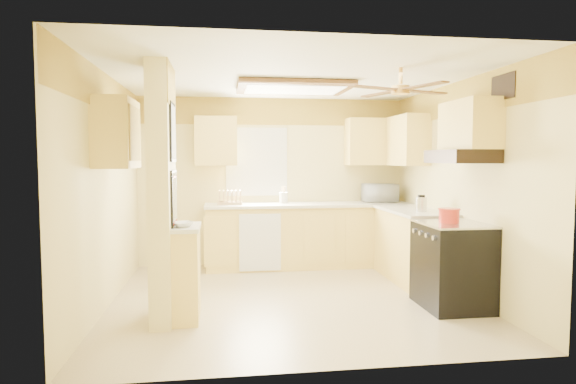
{
  "coord_description": "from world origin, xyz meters",
  "views": [
    {
      "loc": [
        -0.77,
        -5.34,
        1.6
      ],
      "look_at": [
        0.01,
        0.35,
        1.2
      ],
      "focal_mm": 30.0,
      "sensor_mm": 36.0,
      "label": 1
    }
  ],
  "objects": [
    {
      "name": "kettle",
      "position": [
        1.68,
        0.32,
        1.04
      ],
      "size": [
        0.14,
        0.14,
        0.21
      ],
      "color": "silver",
      "rests_on": "countertop_right"
    },
    {
      "name": "upper_cab_back_right",
      "position": [
        1.55,
        1.72,
        1.85
      ],
      "size": [
        0.9,
        0.35,
        0.7
      ],
      "primitive_type": "cube",
      "color": "#FDD866",
      "rests_on": "wall_back"
    },
    {
      "name": "poster_menu",
      "position": [
        -1.24,
        -0.55,
        1.85
      ],
      "size": [
        0.02,
        0.42,
        0.57
      ],
      "color": "black",
      "rests_on": "partition_column"
    },
    {
      "name": "bowl",
      "position": [
        -1.15,
        -0.65,
        0.96
      ],
      "size": [
        0.27,
        0.27,
        0.05
      ],
      "primitive_type": "imported",
      "rotation": [
        0.0,
        0.0,
        0.42
      ],
      "color": "white",
      "rests_on": "ledge_top"
    },
    {
      "name": "dish_rack",
      "position": [
        -0.66,
        1.62,
        1.01
      ],
      "size": [
        0.35,
        0.26,
        0.2
      ],
      "color": "tan",
      "rests_on": "countertop_back"
    },
    {
      "name": "partition_ledge",
      "position": [
        -1.13,
        -0.55,
        0.45
      ],
      "size": [
        0.25,
        0.55,
        0.9
      ],
      "primitive_type": "cube",
      "color": "#FDD866",
      "rests_on": "floor"
    },
    {
      "name": "wall_back",
      "position": [
        0.0,
        1.9,
        1.25
      ],
      "size": [
        4.0,
        0.0,
        4.0
      ],
      "primitive_type": "plane",
      "rotation": [
        1.57,
        0.0,
        0.0
      ],
      "color": "#EFDD92",
      "rests_on": "floor"
    },
    {
      "name": "countertop_back",
      "position": [
        0.5,
        1.59,
        0.92
      ],
      "size": [
        3.04,
        0.64,
        0.04
      ],
      "primitive_type": "cube",
      "color": "silver",
      "rests_on": "lower_cabinets_back"
    },
    {
      "name": "ceiling_light_panel",
      "position": [
        0.1,
        0.5,
        2.46
      ],
      "size": [
        1.35,
        0.95,
        0.06
      ],
      "color": "brown",
      "rests_on": "ceiling"
    },
    {
      "name": "upper_cab_over_stove",
      "position": [
        1.82,
        -0.55,
        1.95
      ],
      "size": [
        0.35,
        0.76,
        0.52
      ],
      "primitive_type": "cube",
      "color": "#FDD866",
      "rests_on": "wall_right"
    },
    {
      "name": "ceiling",
      "position": [
        0.0,
        0.0,
        2.5
      ],
      "size": [
        4.0,
        4.0,
        0.0
      ],
      "primitive_type": "plane",
      "rotation": [
        3.14,
        0.0,
        0.0
      ],
      "color": "white",
      "rests_on": "wall_back"
    },
    {
      "name": "wall_front",
      "position": [
        0.0,
        -1.9,
        1.25
      ],
      "size": [
        4.0,
        0.0,
        4.0
      ],
      "primitive_type": "plane",
      "rotation": [
        -1.57,
        0.0,
        0.0
      ],
      "color": "#EFDD92",
      "rests_on": "floor"
    },
    {
      "name": "vent_grate",
      "position": [
        1.98,
        -0.9,
        2.3
      ],
      "size": [
        0.02,
        0.4,
        0.25
      ],
      "primitive_type": "cube",
      "color": "black",
      "rests_on": "wall_right"
    },
    {
      "name": "stove",
      "position": [
        1.67,
        -0.55,
        0.46
      ],
      "size": [
        0.68,
        0.77,
        0.92
      ],
      "color": "black",
      "rests_on": "floor"
    },
    {
      "name": "wallpaper_border",
      "position": [
        0.0,
        1.88,
        2.3
      ],
      "size": [
        4.0,
        0.02,
        0.4
      ],
      "primitive_type": "cube",
      "color": "#FFDF4B",
      "rests_on": "wall_back"
    },
    {
      "name": "dutch_oven",
      "position": [
        1.64,
        -0.52,
        0.99
      ],
      "size": [
        0.23,
        0.23,
        0.15
      ],
      "color": "red",
      "rests_on": "stove"
    },
    {
      "name": "upper_cab_right",
      "position": [
        1.82,
        1.25,
        1.85
      ],
      "size": [
        0.35,
        1.0,
        0.7
      ],
      "primitive_type": "cube",
      "color": "#FDD866",
      "rests_on": "wall_right"
    },
    {
      "name": "countertop_right",
      "position": [
        1.69,
        0.6,
        0.92
      ],
      "size": [
        0.64,
        1.44,
        0.04
      ],
      "primitive_type": "cube",
      "color": "silver",
      "rests_on": "lower_cabinets_right"
    },
    {
      "name": "window",
      "position": [
        -0.25,
        1.89,
        1.55
      ],
      "size": [
        0.92,
        0.02,
        1.02
      ],
      "color": "white",
      "rests_on": "wall_back"
    },
    {
      "name": "lower_cabinets_right",
      "position": [
        1.7,
        0.6,
        0.45
      ],
      "size": [
        0.6,
        1.4,
        0.9
      ],
      "primitive_type": "cube",
      "color": "#FDD866",
      "rests_on": "floor"
    },
    {
      "name": "lower_cabinets_back",
      "position": [
        0.5,
        1.6,
        0.45
      ],
      "size": [
        3.0,
        0.6,
        0.9
      ],
      "primitive_type": "cube",
      "color": "#FDD866",
      "rests_on": "floor"
    },
    {
      "name": "microwave",
      "position": [
        1.59,
        1.63,
        1.08
      ],
      "size": [
        0.52,
        0.36,
        0.28
      ],
      "primitive_type": "imported",
      "rotation": [
        0.0,
        0.0,
        3.09
      ],
      "color": "white",
      "rests_on": "countertop_back"
    },
    {
      "name": "dishwasher_panel",
      "position": [
        -0.25,
        1.29,
        0.43
      ],
      "size": [
        0.58,
        0.02,
        0.8
      ],
      "primitive_type": "cube",
      "color": "white",
      "rests_on": "lower_cabinets_back"
    },
    {
      "name": "poster_nashville",
      "position": [
        -1.24,
        -0.55,
        1.2
      ],
      "size": [
        0.02,
        0.42,
        0.57
      ],
      "color": "black",
      "rests_on": "partition_column"
    },
    {
      "name": "range_hood",
      "position": [
        1.74,
        -0.55,
        1.62
      ],
      "size": [
        0.5,
        0.76,
        0.14
      ],
      "primitive_type": "cube",
      "color": "black",
      "rests_on": "upper_cab_over_stove"
    },
    {
      "name": "utensil_crock",
      "position": [
        0.13,
        1.7,
        1.02
      ],
      "size": [
        0.12,
        0.12,
        0.25
      ],
      "color": "white",
      "rests_on": "countertop_back"
    },
    {
      "name": "ceiling_fan",
      "position": [
        1.0,
        -0.7,
        2.29
      ],
      "size": [
        1.15,
        1.15,
        0.26
      ],
      "color": "gold",
      "rests_on": "ceiling"
    },
    {
      "name": "upper_cab_back_left",
      "position": [
        -0.85,
        1.72,
        1.85
      ],
      "size": [
        0.6,
        0.35,
        0.7
      ],
      "primitive_type": "cube",
      "color": "#FDD866",
      "rests_on": "wall_back"
    },
    {
      "name": "upper_cab_left_wall",
      "position": [
        -1.82,
        -0.25,
        1.85
      ],
      "size": [
        0.35,
        0.75,
        0.7
      ],
      "primitive_type": "cube",
      "color": "#FDD866",
      "rests_on": "wall_left"
    },
    {
      "name": "partition_column",
      "position": [
        -1.35,
        -0.55,
        1.25
      ],
      "size": [
        0.2,
        0.7,
        2.5
      ],
      "primitive_type": "cube",
      "color": "#EFDD92",
      "rests_on": "floor"
    },
    {
      "name": "ledge_top",
      "position": [
        -1.13,
        -0.55,
        0.92
      ],
      "size": [
        0.28,
        0.58,
        0.04
      ],
      "primitive_type": "cube",
      "color": "silver",
      "rests_on": "partition_ledge"
    },
    {
      "name": "wall_left",
      "position": [
        -2.0,
        0.0,
        1.25
      ],
      "size": [
        0.0,
        3.8,
        3.8
      ],
      "primitive_type": "plane",
      "rotation": [
        1.57,
        0.0,
        1.57
      ],
      "color": "#EFDD92",
      "rests_on": "floor"
    },
    {
      "name": "wall_right",
      "position": [
        2.0,
        0.0,
        1.25
      ],
      "size": [
        0.0,
        3.8,
        3.8
      ],
      "primitive_type": "plane",
      "rotation": [
        1.57,
        0.0,
        -1.57
      ],
      "color": "#EFDD92",
      "rests_on": "floor"
    },
    {
      "name": "floor",
      "position": [
        0.0,
        0.0,
        0.0
      ],
      "size": [
        4.0,
        4.0,
        0.0
      ],
      "primitive_type": "plane",
      "color": "beige",
      "rests_on": "ground"
    }
  ]
}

